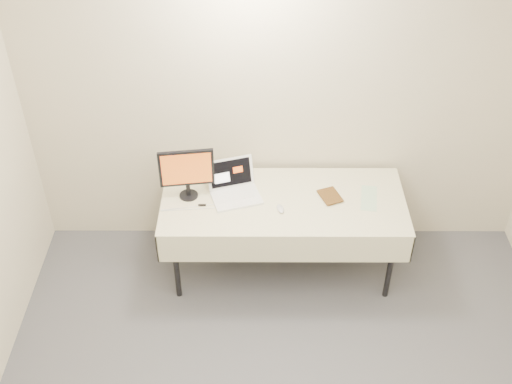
{
  "coord_description": "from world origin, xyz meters",
  "views": [
    {
      "loc": [
        -0.2,
        -1.69,
        3.87
      ],
      "look_at": [
        -0.21,
        1.99,
        0.86
      ],
      "focal_mm": 45.0,
      "sensor_mm": 36.0,
      "label": 1
    }
  ],
  "objects_px": {
    "table": "(283,206)",
    "book": "(322,190)",
    "laptop": "(234,187)",
    "monitor": "(187,170)"
  },
  "relations": [
    {
      "from": "laptop",
      "to": "monitor",
      "type": "bearing_deg",
      "value": 168.31
    },
    {
      "from": "table",
      "to": "monitor",
      "type": "distance_m",
      "value": 0.79
    },
    {
      "from": "table",
      "to": "book",
      "type": "relative_size",
      "value": 9.71
    },
    {
      "from": "table",
      "to": "book",
      "type": "bearing_deg",
      "value": 2.06
    },
    {
      "from": "book",
      "to": "table",
      "type": "bearing_deg",
      "value": 161.22
    },
    {
      "from": "table",
      "to": "laptop",
      "type": "height_order",
      "value": "laptop"
    },
    {
      "from": "monitor",
      "to": "laptop",
      "type": "bearing_deg",
      "value": -2.32
    },
    {
      "from": "laptop",
      "to": "book",
      "type": "distance_m",
      "value": 0.67
    },
    {
      "from": "table",
      "to": "monitor",
      "type": "relative_size",
      "value": 4.41
    },
    {
      "from": "table",
      "to": "book",
      "type": "height_order",
      "value": "book"
    }
  ]
}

